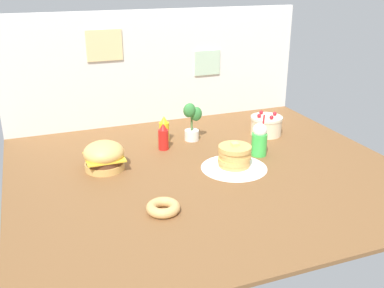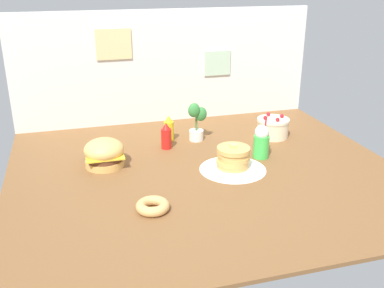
% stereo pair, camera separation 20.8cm
% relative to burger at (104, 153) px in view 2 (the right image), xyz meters
% --- Properties ---
extents(ground_plane, '(2.19, 1.92, 0.02)m').
position_rel_burger_xyz_m(ground_plane, '(0.54, -0.23, -0.09)').
color(ground_plane, brown).
extents(back_wall, '(2.19, 0.04, 0.81)m').
position_rel_burger_xyz_m(back_wall, '(0.54, 0.73, 0.33)').
color(back_wall, silver).
rests_on(back_wall, ground_plane).
extents(doily_mat, '(0.38, 0.38, 0.00)m').
position_rel_burger_xyz_m(doily_mat, '(0.70, -0.25, -0.08)').
color(doily_mat, white).
rests_on(doily_mat, ground_plane).
extents(burger, '(0.23, 0.23, 0.17)m').
position_rel_burger_xyz_m(burger, '(0.00, 0.00, 0.00)').
color(burger, '#DBA859').
rests_on(burger, ground_plane).
extents(pancake_stack, '(0.30, 0.30, 0.15)m').
position_rel_burger_xyz_m(pancake_stack, '(0.70, -0.26, -0.01)').
color(pancake_stack, white).
rests_on(pancake_stack, doily_mat).
extents(layer_cake, '(0.22, 0.22, 0.16)m').
position_rel_burger_xyz_m(layer_cake, '(1.15, 0.17, -0.01)').
color(layer_cake, beige).
rests_on(layer_cake, ground_plane).
extents(ketchup_bottle, '(0.07, 0.07, 0.17)m').
position_rel_burger_xyz_m(ketchup_bottle, '(0.41, 0.17, 0.00)').
color(ketchup_bottle, red).
rests_on(ketchup_bottle, ground_plane).
extents(mustard_bottle, '(0.07, 0.07, 0.17)m').
position_rel_burger_xyz_m(mustard_bottle, '(0.45, 0.30, 0.00)').
color(mustard_bottle, yellow).
rests_on(mustard_bottle, ground_plane).
extents(cream_soda_cup, '(0.10, 0.10, 0.26)m').
position_rel_burger_xyz_m(cream_soda_cup, '(0.92, -0.13, 0.02)').
color(cream_soda_cup, green).
rests_on(cream_soda_cup, ground_plane).
extents(donut_pink_glaze, '(0.16, 0.16, 0.05)m').
position_rel_burger_xyz_m(donut_pink_glaze, '(0.17, -0.59, -0.05)').
color(donut_pink_glaze, tan).
rests_on(donut_pink_glaze, ground_plane).
extents(potted_plant, '(0.13, 0.10, 0.26)m').
position_rel_burger_xyz_m(potted_plant, '(0.63, 0.25, 0.06)').
color(potted_plant, white).
rests_on(potted_plant, ground_plane).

